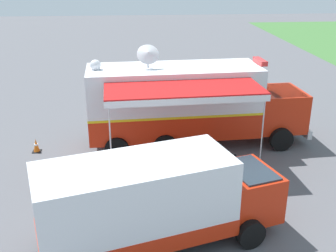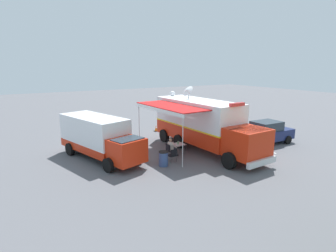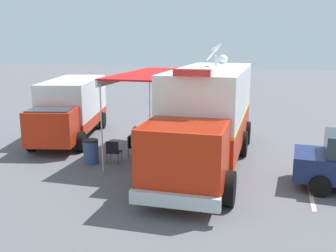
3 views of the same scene
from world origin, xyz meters
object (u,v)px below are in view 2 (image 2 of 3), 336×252
object	(u,v)px
command_truck	(204,123)
folding_table	(179,145)
traffic_cone	(156,128)
folding_chair_spare_by_truck	(173,154)
trash_bin	(163,159)
water_bottle	(178,143)
seated_responder	(172,147)
car_behind_truck	(267,132)
folding_chair_at_table	(169,149)
folding_chair_beside_table	(171,144)
support_truck	(99,138)

from	to	relation	value
command_truck	folding_table	bearing A→B (deg)	0.72
folding_table	traffic_cone	world-z (taller)	folding_table
folding_chair_spare_by_truck	trash_bin	size ratio (longest dim) A/B	0.96
water_bottle	seated_responder	distance (m)	0.58
command_truck	folding_chair_spare_by_truck	xyz separation A→B (m)	(3.28, 1.16, -1.43)
folding_table	water_bottle	world-z (taller)	water_bottle
car_behind_truck	folding_chair_at_table	bearing A→B (deg)	-7.72
command_truck	folding_chair_spare_by_truck	world-z (taller)	command_truck
command_truck	folding_chair_beside_table	distance (m)	2.77
water_bottle	folding_table	bearing A→B (deg)	-151.79
folding_chair_beside_table	traffic_cone	distance (m)	6.14
folding_chair_at_table	trash_bin	size ratio (longest dim) A/B	0.96
folding_chair_at_table	trash_bin	distance (m)	1.72
car_behind_truck	seated_responder	bearing A→B (deg)	-7.97
water_bottle	car_behind_truck	world-z (taller)	car_behind_truck
folding_table	folding_chair_beside_table	size ratio (longest dim) A/B	0.97
support_truck	seated_responder	bearing A→B (deg)	153.77
folding_table	folding_chair_spare_by_truck	world-z (taller)	folding_chair_spare_by_truck
command_truck	folding_chair_beside_table	xyz separation A→B (m)	(2.23, -0.82, -1.43)
trash_bin	car_behind_truck	xyz separation A→B (m)	(-9.28, -0.16, 0.42)
command_truck	folding_chair_spare_by_truck	distance (m)	3.76
folding_table	folding_chair_beside_table	world-z (taller)	folding_chair_beside_table
folding_table	water_bottle	size ratio (longest dim) A/B	3.76
water_bottle	car_behind_truck	distance (m)	7.48
folding_chair_spare_by_truck	car_behind_truck	bearing A→B (deg)	179.38
command_truck	traffic_cone	bearing A→B (deg)	-87.41
folding_chair_at_table	water_bottle	bearing A→B (deg)	-173.00
traffic_cone	command_truck	bearing A→B (deg)	92.59
command_truck	folding_chair_beside_table	world-z (taller)	command_truck
folding_chair_spare_by_truck	folding_table	bearing A→B (deg)	-135.90
seated_responder	traffic_cone	distance (m)	7.22
traffic_cone	folding_table	bearing A→B (deg)	74.80
folding_chair_beside_table	car_behind_truck	xyz separation A→B (m)	(-7.43, 2.07, 0.37)
trash_bin	car_behind_truck	bearing A→B (deg)	-179.00
trash_bin	seated_responder	bearing A→B (deg)	-136.87
water_bottle	traffic_cone	xyz separation A→B (m)	(-1.88, -6.71, -0.55)
command_truck	folding_chair_beside_table	bearing A→B (deg)	-20.24
car_behind_truck	folding_chair_spare_by_truck	bearing A→B (deg)	-0.62
command_truck	car_behind_truck	world-z (taller)	command_truck
folding_table	folding_chair_beside_table	distance (m)	0.87
car_behind_truck	folding_chair_beside_table	bearing A→B (deg)	-15.59
car_behind_truck	trash_bin	bearing A→B (deg)	1.00
folding_table	trash_bin	size ratio (longest dim) A/B	0.93
folding_chair_spare_by_truck	traffic_cone	world-z (taller)	folding_chair_spare_by_truck
traffic_cone	support_truck	xyz separation A→B (m)	(6.66, 4.70, 1.11)
trash_bin	folding_chair_beside_table	bearing A→B (deg)	-129.62
seated_responder	traffic_cone	size ratio (longest dim) A/B	2.16
folding_chair_beside_table	support_truck	world-z (taller)	support_truck
command_truck	folding_table	distance (m)	2.47
folding_chair_beside_table	seated_responder	bearing A→B (deg)	62.90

